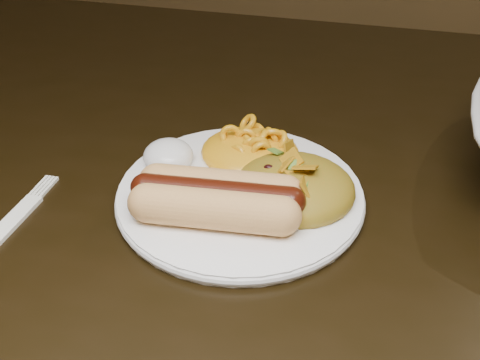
# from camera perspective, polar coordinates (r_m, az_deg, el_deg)

# --- Properties ---
(table) EXTENTS (1.60, 0.90, 0.75)m
(table) POSITION_cam_1_polar(r_m,az_deg,el_deg) (0.57, 4.80, -8.56)
(table) COLOR black
(table) RESTS_ON floor
(plate) EXTENTS (0.27, 0.27, 0.01)m
(plate) POSITION_cam_1_polar(r_m,az_deg,el_deg) (0.50, 0.00, -1.47)
(plate) COLOR white
(plate) RESTS_ON table
(hotdog) EXTENTS (0.12, 0.07, 0.03)m
(hotdog) POSITION_cam_1_polar(r_m,az_deg,el_deg) (0.45, -2.37, -1.78)
(hotdog) COLOR #FAC066
(hotdog) RESTS_ON plate
(mac_and_cheese) EXTENTS (0.11, 0.10, 0.04)m
(mac_and_cheese) POSITION_cam_1_polar(r_m,az_deg,el_deg) (0.53, 1.06, 4.11)
(mac_and_cheese) COLOR orange
(mac_and_cheese) RESTS_ON plate
(sour_cream) EXTENTS (0.06, 0.06, 0.03)m
(sour_cream) POSITION_cam_1_polar(r_m,az_deg,el_deg) (0.52, -7.35, 3.03)
(sour_cream) COLOR white
(sour_cream) RESTS_ON plate
(taco_salad) EXTENTS (0.10, 0.10, 0.05)m
(taco_salad) POSITION_cam_1_polar(r_m,az_deg,el_deg) (0.48, 5.64, 0.26)
(taco_salad) COLOR #AC490E
(taco_salad) RESTS_ON plate
(fork) EXTENTS (0.03, 0.15, 0.00)m
(fork) POSITION_cam_1_polar(r_m,az_deg,el_deg) (0.50, -23.11, -4.94)
(fork) COLOR white
(fork) RESTS_ON table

